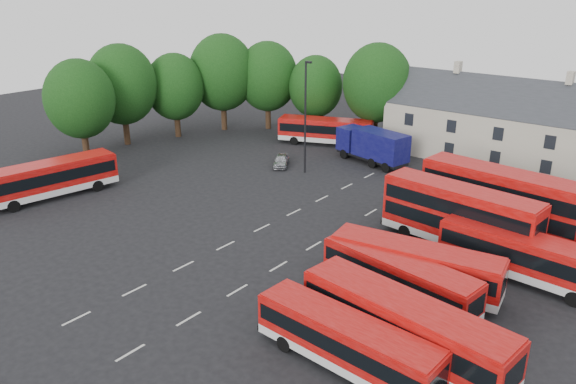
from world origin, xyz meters
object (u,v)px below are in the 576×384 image
object	(u,v)px
bus_row_a	(346,339)
lamppost	(305,115)
bus_west	(50,177)
silver_car	(281,160)
box_truck	(373,145)
bus_dd_south	(460,214)

from	to	relation	value
bus_row_a	lamppost	bearing A→B (deg)	133.72
bus_west	lamppost	distance (m)	23.88
bus_west	lamppost	size ratio (longest dim) A/B	1.06
lamppost	bus_west	bearing A→B (deg)	-124.11
bus_west	silver_car	size ratio (longest dim) A/B	3.26
box_truck	silver_car	bearing A→B (deg)	-123.03
bus_row_a	bus_dd_south	xyz separation A→B (m)	(-1.19, 16.24, 0.94)
bus_dd_south	silver_car	world-z (taller)	bus_dd_south
bus_row_a	bus_dd_south	world-z (taller)	bus_dd_south
lamppost	box_truck	bearing A→B (deg)	61.70
bus_dd_south	silver_car	distance (m)	22.86
bus_row_a	silver_car	xyz separation A→B (m)	(-22.97, 22.89, -1.06)
bus_west	silver_car	distance (m)	22.07
bus_dd_south	silver_car	xyz separation A→B (m)	(-21.78, 6.65, -2.00)
bus_dd_south	bus_west	size ratio (longest dim) A/B	0.97
silver_car	bus_dd_south	bearing A→B (deg)	-49.71
bus_row_a	box_truck	world-z (taller)	box_truck
bus_row_a	bus_dd_south	distance (m)	16.32
bus_row_a	lamppost	world-z (taller)	lamppost
bus_row_a	silver_car	world-z (taller)	bus_row_a
bus_row_a	bus_west	distance (m)	33.21
bus_row_a	box_truck	size ratio (longest dim) A/B	1.16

